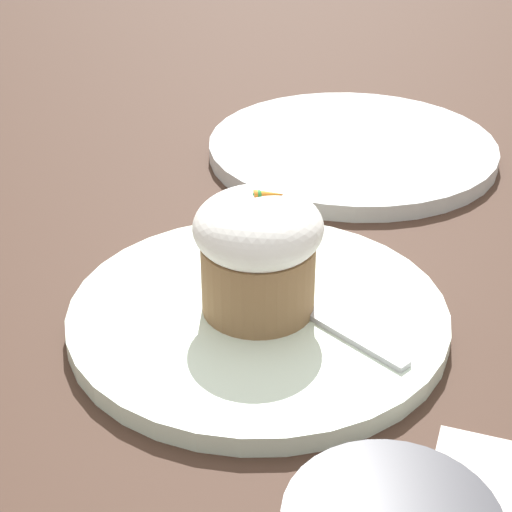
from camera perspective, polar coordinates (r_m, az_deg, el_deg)
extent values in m
plane|color=#3D281E|center=(0.58, 0.14, -4.60)|extent=(4.00, 4.00, 0.00)
cylinder|color=silver|center=(0.58, 0.14, -4.04)|extent=(0.26, 0.26, 0.01)
cylinder|color=olive|center=(0.56, 0.00, -1.34)|extent=(0.07, 0.07, 0.05)
ellipsoid|color=white|center=(0.54, 0.00, 1.99)|extent=(0.08, 0.08, 0.05)
cone|color=orange|center=(0.53, 0.88, 4.15)|extent=(0.02, 0.01, 0.01)
sphere|color=green|center=(0.53, -0.26, 4.09)|extent=(0.01, 0.01, 0.01)
cube|color=#B7B7BC|center=(0.55, 6.17, -5.21)|extent=(0.06, 0.08, 0.00)
ellipsoid|color=#B7B7BC|center=(0.58, 1.89, -2.65)|extent=(0.05, 0.05, 0.01)
cylinder|color=silver|center=(0.83, 6.42, 7.12)|extent=(0.27, 0.27, 0.02)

